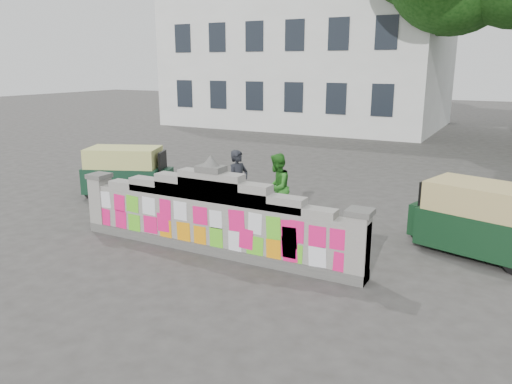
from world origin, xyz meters
TOP-DOWN VIEW (x-y plane):
  - ground at (0.00, 0.00)m, footprint 100.00×100.00m
  - parapet_wall at (-0.00, -0.01)m, footprint 6.48×0.44m
  - building at (-7.00, 21.98)m, footprint 16.00×10.00m
  - cyclist_bike at (-0.35, 1.65)m, footprint 1.88×1.07m
  - cyclist_rider at (-0.35, 1.65)m, footprint 0.52×0.66m
  - pedestrian at (0.22, 2.52)m, footprint 0.73×0.89m
  - rickshaw_left at (-4.66, 2.66)m, footprint 2.62×1.93m
  - rickshaw_right at (4.75, 2.39)m, footprint 2.73×1.80m

SIDE VIEW (x-z plane):
  - ground at x=0.00m, z-range 0.00..0.00m
  - cyclist_bike at x=-0.35m, z-range 0.00..0.94m
  - rickshaw_left at x=-4.66m, z-range 0.03..1.44m
  - parapet_wall at x=0.00m, z-range -0.26..1.75m
  - rickshaw_right at x=4.75m, z-range 0.03..1.49m
  - cyclist_rider at x=-0.35m, z-range 0.00..1.59m
  - pedestrian at x=0.22m, z-range 0.00..1.67m
  - building at x=-7.00m, z-range -0.44..8.46m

